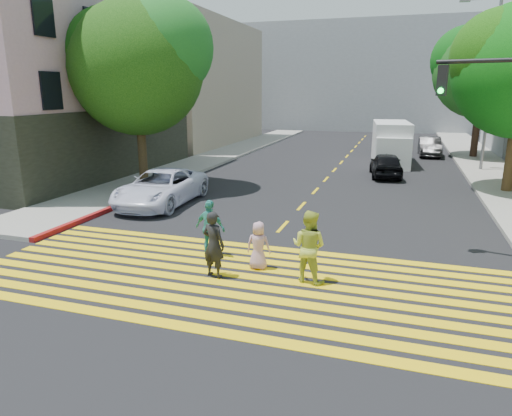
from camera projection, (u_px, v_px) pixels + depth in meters
The scene contains 21 objects.
ground at pixel (214, 302), 10.06m from camera, with size 120.00×120.00×0.00m, color black.
sidewalk_left at pixel (224, 154), 32.84m from camera, with size 3.00×40.00×0.15m, color gray.
sidewalk_right at pixel (507, 188), 21.35m from camera, with size 3.00×60.00×0.15m, color gray.
curb_red at pixel (110, 209), 17.62m from camera, with size 0.20×8.00×0.16m, color maroon.
crosswalk at pixel (235, 279), 11.24m from camera, with size 13.40×5.30×0.01m.
lane_line at pixel (344, 159), 30.80m from camera, with size 0.12×34.40×0.01m.
building_left_pink at pixel (26, 89), 24.71m from camera, with size 12.10×14.10×11.00m.
building_left_tan at pixel (168, 84), 39.35m from camera, with size 12.00×16.00×10.00m, color tan.
backdrop_block at pixel (375, 77), 52.79m from camera, with size 30.00×8.00×12.00m, color gray.
tree_left at pixel (139, 61), 20.32m from camera, with size 6.83×6.40×8.60m.
tree_right_far at pixel (485, 64), 29.58m from camera, with size 8.03×7.69×9.12m.
pedestrian_man at pixel (214, 244), 11.23m from camera, with size 0.61×0.40×1.69m, color black.
pedestrian_woman at pixel (309, 247), 10.93m from camera, with size 0.87×0.68×1.79m, color #B6C540.
pedestrian_child at pixel (258, 245), 11.78m from camera, with size 0.62×0.40×1.27m, color #C091A2.
pedestrian_extra at pixel (210, 228), 12.72m from camera, with size 0.93×0.39×1.59m, color teal.
white_sedan at pixel (161, 187), 18.46m from camera, with size 2.33×5.06×1.41m, color white.
dark_car_near at pixel (386, 165), 24.41m from camera, with size 1.55×3.85×1.31m, color black.
silver_car at pixel (396, 139), 36.89m from camera, with size 1.92×4.73×1.37m, color #909AA4.
dark_car_parked at pixel (430, 147), 32.16m from camera, with size 1.41×4.04×1.33m, color black.
white_van at pixel (391, 145), 28.44m from camera, with size 2.59×5.70×2.60m.
street_lamp at pixel (488, 74), 24.77m from camera, with size 2.13×0.34×9.41m.
Camera 1 is at (3.70, -8.50, 4.53)m, focal length 32.00 mm.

